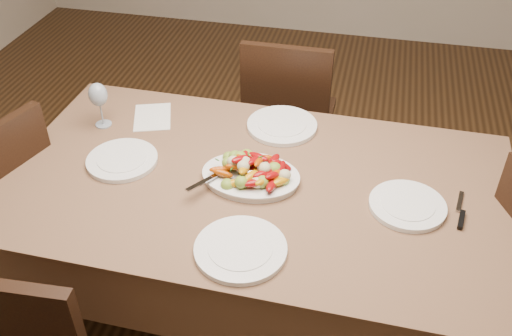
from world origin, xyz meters
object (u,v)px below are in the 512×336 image
object	(u,v)px
dining_table	(256,255)
plate_left	(122,160)
chair_far	(291,116)
plate_near	(241,249)
serving_platter	(251,178)
plate_far	(282,126)
plate_right	(407,206)
wine_glass	(100,104)

from	to	relation	value
dining_table	plate_left	size ratio (longest dim) A/B	6.90
dining_table	chair_far	size ratio (longest dim) A/B	1.94
plate_near	dining_table	bearing A→B (deg)	95.01
serving_platter	plate_far	distance (m)	0.37
serving_platter	plate_near	xyz separation A→B (m)	(0.05, -0.35, -0.00)
dining_table	serving_platter	xyz separation A→B (m)	(-0.02, 0.00, 0.39)
plate_right	plate_near	bearing A→B (deg)	-147.07
dining_table	wine_glass	bearing A→B (deg)	162.27
plate_right	dining_table	bearing A→B (deg)	177.51
plate_right	plate_near	distance (m)	0.60
plate_far	plate_near	bearing A→B (deg)	-89.55
plate_right	plate_far	size ratio (longest dim) A/B	0.91
plate_left	plate_right	world-z (taller)	same
plate_left	plate_near	bearing A→B (deg)	-32.62
serving_platter	plate_far	bearing A→B (deg)	82.98
dining_table	wine_glass	size ratio (longest dim) A/B	8.98
dining_table	plate_right	bearing A→B (deg)	-2.49
chair_far	plate_near	xyz separation A→B (m)	(0.06, -1.26, 0.29)
chair_far	plate_near	bearing A→B (deg)	92.88
plate_right	wine_glass	world-z (taller)	wine_glass
plate_left	wine_glass	world-z (taller)	wine_glass
plate_far	plate_right	bearing A→B (deg)	-37.54
chair_far	plate_left	bearing A→B (deg)	61.84
chair_far	plate_near	distance (m)	1.30
serving_platter	plate_right	world-z (taller)	serving_platter
wine_glass	plate_right	bearing A→B (deg)	-11.30
plate_right	wine_glass	bearing A→B (deg)	168.70
chair_far	plate_left	world-z (taller)	chair_far
dining_table	chair_far	distance (m)	0.92
dining_table	serving_platter	size ratio (longest dim) A/B	5.34
plate_left	plate_far	distance (m)	0.66
wine_glass	serving_platter	bearing A→B (deg)	-18.01
plate_left	chair_far	bearing A→B (deg)	61.49
dining_table	plate_left	bearing A→B (deg)	179.87
dining_table	chair_far	world-z (taller)	chair_far
plate_far	wine_glass	world-z (taller)	wine_glass
serving_platter	plate_near	size ratio (longest dim) A/B	1.18
plate_right	plate_far	xyz separation A→B (m)	(-0.51, 0.39, 0.00)
plate_right	plate_left	bearing A→B (deg)	178.67
dining_table	serving_platter	distance (m)	0.39
serving_platter	plate_left	bearing A→B (deg)	-179.82
serving_platter	plate_left	world-z (taller)	serving_platter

